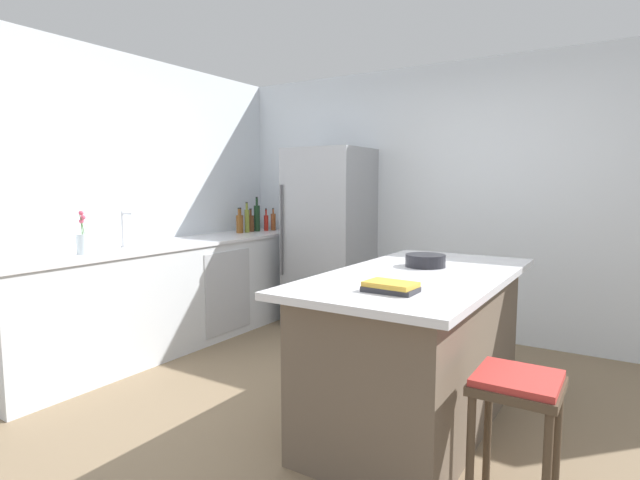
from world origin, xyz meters
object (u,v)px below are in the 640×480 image
at_px(flower_vase, 83,241).
at_px(olive_oil_bottle, 247,220).
at_px(wine_bottle, 257,218).
at_px(cookbook_stack, 391,287).
at_px(sink_faucet, 124,228).
at_px(hot_sauce_bottle, 266,222).
at_px(kitchen_island, 418,347).
at_px(bar_stool, 517,401).
at_px(refrigerator, 329,238).
at_px(whiskey_bottle, 240,223).
at_px(syrup_bottle, 251,223).
at_px(mixing_bowl, 425,261).
at_px(vinegar_bottle, 273,221).

relative_size(flower_vase, olive_oil_bottle, 0.99).
distance_m(wine_bottle, cookbook_stack, 3.31).
xyz_separation_m(sink_faucet, hot_sauce_bottle, (0.05, 1.82, -0.06)).
bearing_deg(flower_vase, wine_bottle, 92.54).
xyz_separation_m(kitchen_island, bar_stool, (0.68, -0.61, 0.05)).
distance_m(flower_vase, olive_oil_bottle, 1.96).
xyz_separation_m(refrigerator, bar_stool, (2.27, -2.18, -0.38)).
xyz_separation_m(wine_bottle, whiskey_bottle, (-0.01, -0.27, -0.04)).
bearing_deg(bar_stool, syrup_bottle, 147.52).
bearing_deg(mixing_bowl, kitchen_island, -77.12).
relative_size(kitchen_island, mixing_bowl, 7.47).
bearing_deg(mixing_bowl, refrigerator, 139.01).
bearing_deg(kitchen_island, refrigerator, 135.34).
distance_m(sink_faucet, vinegar_bottle, 1.91).
bearing_deg(mixing_bowl, syrup_bottle, 154.23).
height_order(hot_sauce_bottle, wine_bottle, wine_bottle).
height_order(wine_bottle, whiskey_bottle, wine_bottle).
distance_m(bar_stool, flower_vase, 3.12).
relative_size(vinegar_bottle, mixing_bowl, 0.99).
height_order(flower_vase, vinegar_bottle, flower_vase).
distance_m(refrigerator, bar_stool, 3.17).
bearing_deg(cookbook_stack, bar_stool, -2.48).
relative_size(kitchen_island, olive_oil_bottle, 5.79).
xyz_separation_m(bar_stool, sink_faucet, (-3.17, 0.40, 0.57)).
distance_m(kitchen_island, whiskey_bottle, 2.85).
xyz_separation_m(hot_sauce_bottle, syrup_bottle, (-0.07, -0.18, 0.00)).
distance_m(bar_stool, whiskey_bottle, 3.72).
relative_size(refrigerator, wine_bottle, 4.76).
bearing_deg(flower_vase, kitchen_island, 14.80).
bearing_deg(flower_vase, olive_oil_bottle, 92.54).
xyz_separation_m(flower_vase, wine_bottle, (-0.09, 2.14, 0.06)).
bearing_deg(sink_faucet, syrup_bottle, 90.88).
bearing_deg(bar_stool, mixing_bowl, 131.04).
bearing_deg(kitchen_island, syrup_bottle, 150.49).
xyz_separation_m(wine_bottle, syrup_bottle, (-0.02, -0.09, -0.06)).
bearing_deg(cookbook_stack, olive_oil_bottle, 143.22).
bearing_deg(cookbook_stack, refrigerator, 127.62).
bearing_deg(vinegar_bottle, olive_oil_bottle, -100.96).
bearing_deg(whiskey_bottle, wine_bottle, 87.50).
relative_size(sink_faucet, flower_vase, 0.93).
relative_size(refrigerator, olive_oil_bottle, 5.53).
xyz_separation_m(hot_sauce_bottle, olive_oil_bottle, (-0.05, -0.27, 0.04)).
xyz_separation_m(wine_bottle, mixing_bowl, (2.44, -1.27, -0.12)).
relative_size(kitchen_island, whiskey_bottle, 7.01).
bearing_deg(mixing_bowl, hot_sauce_bottle, 150.18).
distance_m(flower_vase, whiskey_bottle, 1.87).
height_order(bar_stool, olive_oil_bottle, olive_oil_bottle).
distance_m(sink_faucet, flower_vase, 0.43).
bearing_deg(syrup_bottle, wine_bottle, 77.40).
xyz_separation_m(bar_stool, cookbook_stack, (-0.61, 0.03, 0.43)).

